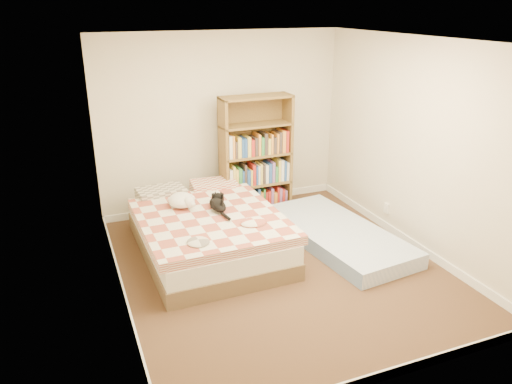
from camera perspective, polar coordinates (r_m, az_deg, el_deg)
name	(u,v)px	position (r m, az deg, el deg)	size (l,w,h in m)	color
room	(281,168)	(5.31, 2.85, 2.81)	(3.51, 4.01, 2.51)	#44291D
bed	(206,230)	(6.08, -5.71, -4.32)	(1.63, 2.20, 0.58)	brown
bookshelf	(255,171)	(7.10, -0.08, 2.44)	(1.01, 0.35, 1.67)	brown
floor_mattress	(337,235)	(6.40, 9.25, -4.83)	(0.96, 2.13, 0.19)	#7592C4
black_cat	(217,204)	(5.98, -4.47, -1.36)	(0.30, 0.65, 0.15)	black
white_dog	(183,200)	(6.07, -8.38, -0.94)	(0.41, 0.43, 0.17)	white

